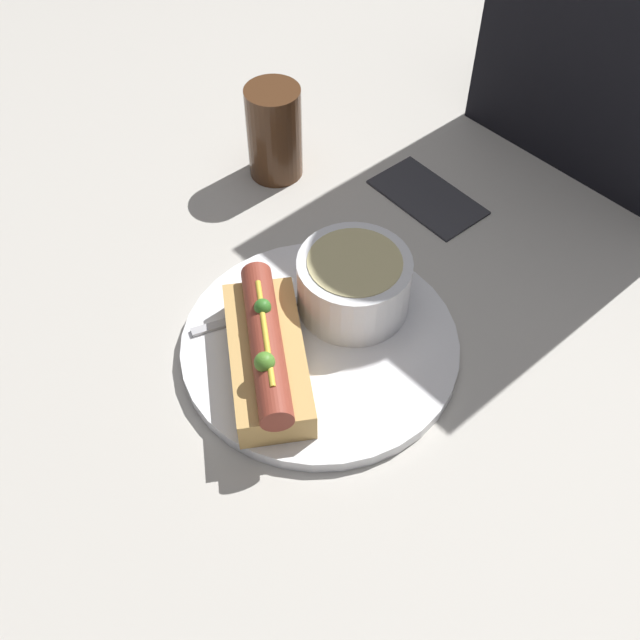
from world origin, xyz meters
The scene contains 7 objects.
ground_plane centered at (0.00, 0.00, 0.00)m, with size 4.00×4.00×0.00m, color #BCB7AD.
dinner_plate centered at (0.00, 0.00, 0.01)m, with size 0.26×0.26×0.01m.
hot_dog centered at (-0.01, -0.06, 0.04)m, with size 0.17×0.14×0.06m.
soup_bowl centered at (-0.01, 0.05, 0.05)m, with size 0.11×0.11×0.06m.
spoon centered at (-0.04, 0.03, 0.02)m, with size 0.08×0.17×0.01m.
drinking_glass centered at (-0.23, 0.14, 0.05)m, with size 0.06×0.06×0.11m.
napkin centered at (-0.08, 0.23, 0.00)m, with size 0.13×0.08×0.01m.
Camera 1 is at (0.32, -0.29, 0.56)m, focal length 42.00 mm.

